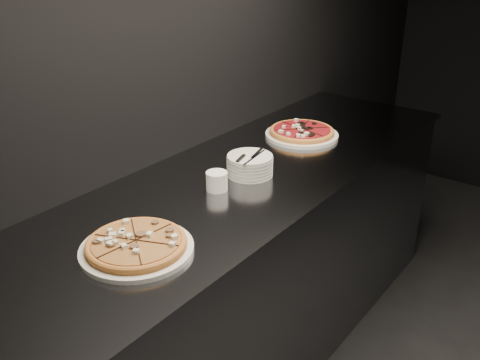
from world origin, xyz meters
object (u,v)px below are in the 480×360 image
Objects in this scene: plate_stack at (250,165)px; ramekin at (217,180)px; pizza_mushroom at (136,245)px; cutlery at (249,156)px; counter at (251,264)px; pizza_tomato at (302,132)px.

ramekin is at bearing -94.74° from plate_stack.
cutlery is at bearing 95.02° from pizza_mushroom.
ramekin is at bearing -89.85° from counter.
pizza_tomato is 0.51m from plate_stack.
pizza_tomato is at bearing 93.87° from ramekin.
cutlery reaches higher than ramekin.
counter is at bearing 90.15° from ramekin.
cutlery is 0.18m from ramekin.
pizza_tomato is 2.04× the size of plate_stack.
cutlery is (-0.06, 0.66, 0.06)m from pizza_mushroom.
plate_stack is at bearing -82.94° from pizza_tomato.
counter is 0.67m from pizza_tomato.
ramekin is (0.00, -0.23, 0.50)m from counter.
plate_stack is 0.05m from cutlery.
pizza_mushroom is at bearing -84.46° from plate_stack.
plate_stack is at bearing 85.26° from ramekin.
cutlery is 2.39× the size of ramekin.
pizza_mushroom is 0.68m from plate_stack.
plate_stack is (0.06, -0.50, 0.02)m from pizza_tomato.
pizza_mushroom is 0.49m from ramekin.
pizza_tomato is 0.70m from ramekin.
plate_stack is at bearing 95.54° from pizza_mushroom.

